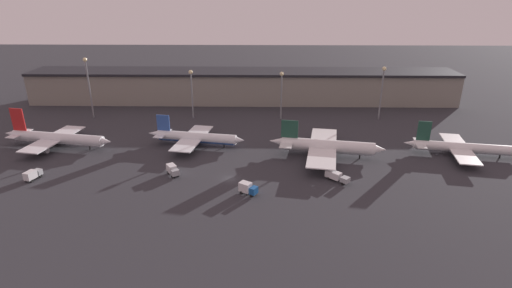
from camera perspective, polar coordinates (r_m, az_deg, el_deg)
ground at (r=125.74m, az=-3.77°, el=-4.99°), size 600.00×600.00×0.00m
terminal_building at (r=207.10m, az=-1.86°, el=8.26°), size 214.72×21.19×16.21m
airplane_0 at (r=166.19m, az=-26.62°, el=0.75°), size 44.11×29.28×14.16m
airplane_1 at (r=151.66m, az=-8.67°, el=0.93°), size 37.75×28.74×11.30m
airplane_2 at (r=142.34m, az=9.98°, el=-0.33°), size 40.77×38.51×12.54m
airplane_3 at (r=159.12m, az=27.43°, el=-0.46°), size 40.56×30.16×11.92m
service_vehicle_0 at (r=126.00m, az=11.43°, el=-4.53°), size 7.33×7.03×2.80m
service_vehicle_1 at (r=116.02m, az=-1.21°, el=-6.32°), size 5.86×4.93×3.45m
service_vehicle_2 at (r=142.36m, az=-29.31°, el=-3.82°), size 3.74×6.03×3.16m
service_vehicle_4 at (r=130.12m, az=-11.84°, el=-3.61°), size 5.07×6.01×3.14m
lamp_post_0 at (r=193.71m, az=-22.84°, el=8.35°), size 1.80×1.80×27.23m
lamp_post_1 at (r=181.01m, az=-9.19°, el=7.98°), size 1.80×1.80×21.98m
lamp_post_2 at (r=178.50m, az=3.66°, el=7.90°), size 1.80×1.80×21.33m
lamp_post_3 at (r=185.57m, az=17.58°, el=7.90°), size 1.80×1.80×23.77m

